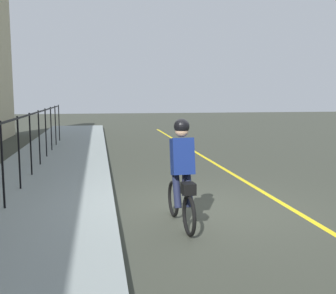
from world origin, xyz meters
TOP-DOWN VIEW (x-y plane):
  - ground_plane at (0.00, 0.00)m, footprint 80.00×80.00m
  - lane_line_centre at (0.00, -1.60)m, footprint 36.00×0.12m
  - sidewalk at (0.00, 3.40)m, footprint 40.00×3.20m
  - iron_fence at (1.00, 3.80)m, footprint 20.51×0.04m
  - cyclist_lead at (-0.94, 0.73)m, footprint 1.71×0.38m

SIDE VIEW (x-z plane):
  - ground_plane at x=0.00m, z-range 0.00..0.00m
  - lane_line_centre at x=0.00m, z-range 0.00..0.01m
  - sidewalk at x=0.00m, z-range 0.00..0.15m
  - cyclist_lead at x=-0.94m, z-range 0.00..1.82m
  - iron_fence at x=1.00m, z-range 0.51..2.11m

